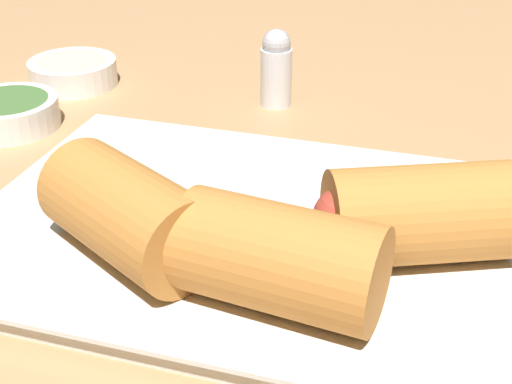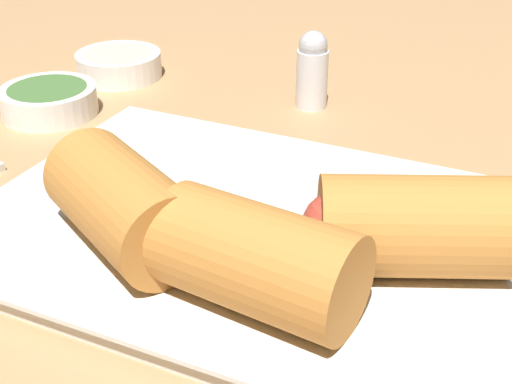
% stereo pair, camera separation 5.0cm
% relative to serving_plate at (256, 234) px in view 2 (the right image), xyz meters
% --- Properties ---
extents(table_surface, '(1.80, 1.40, 0.02)m').
position_rel_serving_plate_xyz_m(table_surface, '(-0.03, 0.02, -0.02)').
color(table_surface, '#A87F54').
rests_on(table_surface, ground).
extents(serving_plate, '(0.34, 0.24, 0.01)m').
position_rel_serving_plate_xyz_m(serving_plate, '(0.00, 0.00, 0.00)').
color(serving_plate, silver).
rests_on(serving_plate, table_surface).
extents(roll_front_left, '(0.11, 0.07, 0.05)m').
position_rel_serving_plate_xyz_m(roll_front_left, '(0.03, -0.07, 0.03)').
color(roll_front_left, '#B77533').
rests_on(roll_front_left, serving_plate).
extents(roll_front_right, '(0.11, 0.10, 0.05)m').
position_rel_serving_plate_xyz_m(roll_front_right, '(-0.06, -0.05, 0.03)').
color(roll_front_right, '#B77533').
rests_on(roll_front_right, serving_plate).
extents(roll_back_left, '(0.11, 0.09, 0.05)m').
position_rel_serving_plate_xyz_m(roll_back_left, '(0.09, -0.01, 0.03)').
color(roll_back_left, '#B77533').
rests_on(roll_back_left, serving_plate).
extents(dipping_bowl_near, '(0.08, 0.08, 0.02)m').
position_rel_serving_plate_xyz_m(dipping_bowl_near, '(-0.24, 0.11, 0.01)').
color(dipping_bowl_near, white).
rests_on(dipping_bowl_near, table_surface).
extents(dipping_bowl_far, '(0.08, 0.08, 0.02)m').
position_rel_serving_plate_xyz_m(dipping_bowl_far, '(-0.24, 0.21, 0.01)').
color(dipping_bowl_far, white).
rests_on(dipping_bowl_far, table_surface).
extents(salt_shaker, '(0.03, 0.03, 0.07)m').
position_rel_serving_plate_xyz_m(salt_shaker, '(-0.05, 0.22, 0.03)').
color(salt_shaker, silver).
rests_on(salt_shaker, table_surface).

